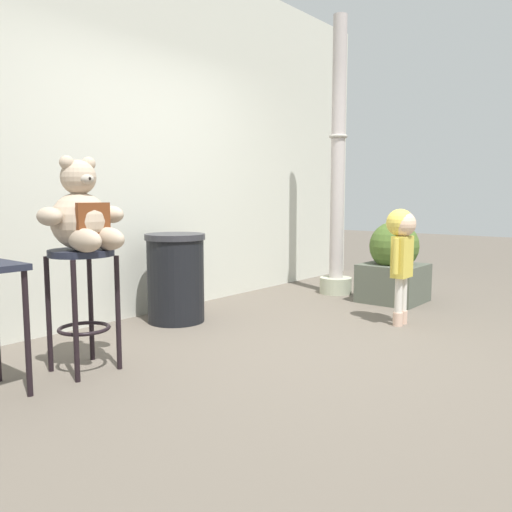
{
  "coord_description": "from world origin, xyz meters",
  "views": [
    {
      "loc": [
        -2.99,
        -1.99,
        1.08
      ],
      "look_at": [
        -0.05,
        0.4,
        0.65
      ],
      "focal_mm": 36.33,
      "sensor_mm": 36.0,
      "label": 1
    }
  ],
  "objects_px": {
    "child_walking": "(402,241)",
    "bar_stool_with_teddy": "(82,284)",
    "trash_bin": "(175,278)",
    "teddy_bear": "(82,216)",
    "lamppost": "(337,186)",
    "planter_with_shrub": "(394,265)"
  },
  "relations": [
    {
      "from": "child_walking",
      "to": "bar_stool_with_teddy",
      "type": "bearing_deg",
      "value": 123.53
    },
    {
      "from": "bar_stool_with_teddy",
      "to": "trash_bin",
      "type": "distance_m",
      "value": 1.34
    },
    {
      "from": "teddy_bear",
      "to": "child_walking",
      "type": "bearing_deg",
      "value": -23.34
    },
    {
      "from": "trash_bin",
      "to": "lamppost",
      "type": "xyz_separation_m",
      "value": [
        2.03,
        -0.4,
        0.82
      ]
    },
    {
      "from": "lamppost",
      "to": "planter_with_shrub",
      "type": "distance_m",
      "value": 1.08
    },
    {
      "from": "trash_bin",
      "to": "planter_with_shrub",
      "type": "xyz_separation_m",
      "value": [
        2.0,
        -1.1,
        -0.01
      ]
    },
    {
      "from": "teddy_bear",
      "to": "child_walking",
      "type": "height_order",
      "value": "teddy_bear"
    },
    {
      "from": "teddy_bear",
      "to": "trash_bin",
      "type": "xyz_separation_m",
      "value": [
        1.23,
        0.54,
        -0.58
      ]
    },
    {
      "from": "bar_stool_with_teddy",
      "to": "child_walking",
      "type": "relative_size",
      "value": 0.78
    },
    {
      "from": "trash_bin",
      "to": "planter_with_shrub",
      "type": "height_order",
      "value": "planter_with_shrub"
    },
    {
      "from": "bar_stool_with_teddy",
      "to": "child_walking",
      "type": "height_order",
      "value": "child_walking"
    },
    {
      "from": "lamppost",
      "to": "planter_with_shrub",
      "type": "height_order",
      "value": "lamppost"
    },
    {
      "from": "teddy_bear",
      "to": "planter_with_shrub",
      "type": "bearing_deg",
      "value": -9.81
    },
    {
      "from": "lamppost",
      "to": "planter_with_shrub",
      "type": "relative_size",
      "value": 3.62
    },
    {
      "from": "bar_stool_with_teddy",
      "to": "lamppost",
      "type": "bearing_deg",
      "value": 1.94
    },
    {
      "from": "bar_stool_with_teddy",
      "to": "child_walking",
      "type": "xyz_separation_m",
      "value": [
        2.35,
        -1.04,
        0.17
      ]
    },
    {
      "from": "teddy_bear",
      "to": "child_walking",
      "type": "distance_m",
      "value": 2.57
    },
    {
      "from": "bar_stool_with_teddy",
      "to": "lamppost",
      "type": "height_order",
      "value": "lamppost"
    },
    {
      "from": "child_walking",
      "to": "lamppost",
      "type": "bearing_deg",
      "value": 19.21
    },
    {
      "from": "teddy_bear",
      "to": "trash_bin",
      "type": "distance_m",
      "value": 1.46
    },
    {
      "from": "bar_stool_with_teddy",
      "to": "trash_bin",
      "type": "bearing_deg",
      "value": 22.75
    },
    {
      "from": "teddy_bear",
      "to": "lamppost",
      "type": "bearing_deg",
      "value": 2.43
    }
  ]
}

